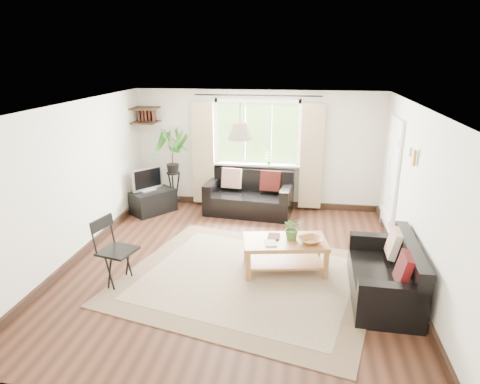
# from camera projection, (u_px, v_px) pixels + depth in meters

# --- Properties ---
(floor) EXTENTS (5.50, 5.50, 0.00)m
(floor) POSITION_uv_depth(u_px,v_px,m) (236.00, 265.00, 6.51)
(floor) COLOR black
(floor) RESTS_ON ground
(ceiling) EXTENTS (5.50, 5.50, 0.00)m
(ceiling) POSITION_uv_depth(u_px,v_px,m) (236.00, 106.00, 5.77)
(ceiling) COLOR white
(ceiling) RESTS_ON floor
(wall_back) EXTENTS (5.00, 0.02, 2.40)m
(wall_back) POSITION_uv_depth(u_px,v_px,m) (257.00, 150.00, 8.72)
(wall_back) COLOR white
(wall_back) RESTS_ON floor
(wall_front) EXTENTS (5.00, 0.02, 2.40)m
(wall_front) POSITION_uv_depth(u_px,v_px,m) (183.00, 291.00, 3.55)
(wall_front) COLOR white
(wall_front) RESTS_ON floor
(wall_left) EXTENTS (0.02, 5.50, 2.40)m
(wall_left) POSITION_uv_depth(u_px,v_px,m) (74.00, 183.00, 6.49)
(wall_left) COLOR white
(wall_left) RESTS_ON floor
(wall_right) EXTENTS (0.02, 5.50, 2.40)m
(wall_right) POSITION_uv_depth(u_px,v_px,m) (418.00, 199.00, 5.78)
(wall_right) COLOR white
(wall_right) RESTS_ON floor
(rug) EXTENTS (4.02, 3.66, 0.02)m
(rug) POSITION_uv_depth(u_px,v_px,m) (248.00, 279.00, 6.11)
(rug) COLOR beige
(rug) RESTS_ON floor
(window) EXTENTS (2.50, 0.16, 2.16)m
(window) POSITION_uv_depth(u_px,v_px,m) (257.00, 133.00, 8.58)
(window) COLOR white
(window) RESTS_ON wall_back
(door) EXTENTS (0.06, 0.96, 2.06)m
(door) POSITION_uv_depth(u_px,v_px,m) (391.00, 178.00, 7.44)
(door) COLOR silver
(door) RESTS_ON wall_right
(corner_shelf) EXTENTS (0.50, 0.50, 0.34)m
(corner_shelf) POSITION_uv_depth(u_px,v_px,m) (145.00, 115.00, 8.59)
(corner_shelf) COLOR black
(corner_shelf) RESTS_ON wall_back
(pendant_lamp) EXTENTS (0.36, 0.36, 0.54)m
(pendant_lamp) POSITION_uv_depth(u_px,v_px,m) (240.00, 127.00, 6.25)
(pendant_lamp) COLOR beige
(pendant_lamp) RESTS_ON ceiling
(wall_sconce) EXTENTS (0.12, 0.12, 0.28)m
(wall_sconce) POSITION_uv_depth(u_px,v_px,m) (413.00, 155.00, 5.91)
(wall_sconce) COLOR beige
(wall_sconce) RESTS_ON wall_right
(sofa_back) EXTENTS (1.77, 1.01, 0.80)m
(sofa_back) POSITION_uv_depth(u_px,v_px,m) (249.00, 194.00, 8.53)
(sofa_back) COLOR black
(sofa_back) RESTS_ON floor
(sofa_right) EXTENTS (1.61, 0.83, 0.75)m
(sofa_right) POSITION_uv_depth(u_px,v_px,m) (384.00, 271.00, 5.57)
(sofa_right) COLOR black
(sofa_right) RESTS_ON floor
(coffee_table) EXTENTS (1.30, 0.86, 0.49)m
(coffee_table) POSITION_uv_depth(u_px,v_px,m) (285.00, 255.00, 6.29)
(coffee_table) COLOR brown
(coffee_table) RESTS_ON floor
(table_plant) EXTENTS (0.39, 0.37, 0.34)m
(table_plant) POSITION_uv_depth(u_px,v_px,m) (292.00, 228.00, 6.21)
(table_plant) COLOR #3B6829
(table_plant) RESTS_ON coffee_table
(bowl) EXTENTS (0.44, 0.44, 0.08)m
(bowl) POSITION_uv_depth(u_px,v_px,m) (311.00, 240.00, 6.10)
(bowl) COLOR #925D32
(bowl) RESTS_ON coffee_table
(book_a) EXTENTS (0.20, 0.25, 0.02)m
(book_a) POSITION_uv_depth(u_px,v_px,m) (265.00, 243.00, 6.10)
(book_a) COLOR white
(book_a) RESTS_ON coffee_table
(book_b) EXTENTS (0.18, 0.24, 0.02)m
(book_b) POSITION_uv_depth(u_px,v_px,m) (268.00, 236.00, 6.33)
(book_b) COLOR #522621
(book_b) RESTS_ON coffee_table
(tv_stand) EXTENTS (0.90, 0.97, 0.46)m
(tv_stand) POSITION_uv_depth(u_px,v_px,m) (153.00, 202.00, 8.62)
(tv_stand) COLOR black
(tv_stand) RESTS_ON floor
(tv) EXTENTS (0.57, 0.65, 0.50)m
(tv) POSITION_uv_depth(u_px,v_px,m) (147.00, 179.00, 8.48)
(tv) COLOR #A5A5AA
(tv) RESTS_ON tv_stand
(palm_stand) EXTENTS (0.71, 0.71, 1.64)m
(palm_stand) POSITION_uv_depth(u_px,v_px,m) (173.00, 169.00, 8.73)
(palm_stand) COLOR black
(palm_stand) RESTS_ON floor
(folding_chair) EXTENTS (0.59, 0.59, 0.95)m
(folding_chair) POSITION_uv_depth(u_px,v_px,m) (118.00, 252.00, 5.88)
(folding_chair) COLOR black
(folding_chair) RESTS_ON floor
(sill_plant) EXTENTS (0.14, 0.10, 0.27)m
(sill_plant) POSITION_uv_depth(u_px,v_px,m) (269.00, 158.00, 8.62)
(sill_plant) COLOR #2D6023
(sill_plant) RESTS_ON window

